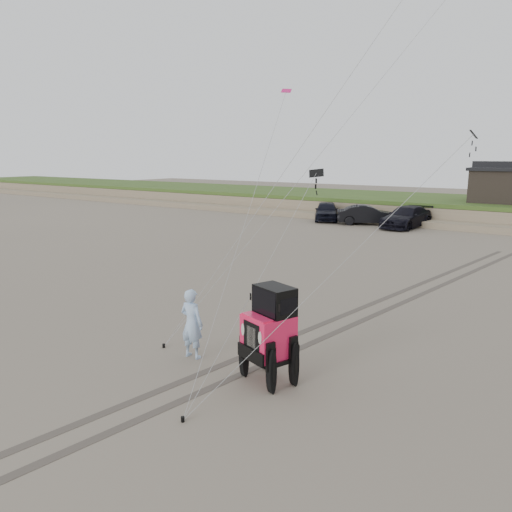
# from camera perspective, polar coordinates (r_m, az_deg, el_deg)

# --- Properties ---
(ground) EXTENTS (160.00, 160.00, 0.00)m
(ground) POSITION_cam_1_polar(r_m,az_deg,el_deg) (13.68, -7.99, -12.75)
(ground) COLOR #6B6054
(ground) RESTS_ON ground
(dune_ridge) EXTENTS (160.00, 14.25, 1.73)m
(dune_ridge) POSITION_cam_1_polar(r_m,az_deg,el_deg) (47.53, 24.78, 4.67)
(dune_ridge) COLOR #7A6B54
(dune_ridge) RESTS_ON ground
(truck_a) EXTENTS (3.90, 5.13, 1.63)m
(truck_a) POSITION_cam_1_polar(r_m,az_deg,el_deg) (43.84, 8.06, 5.11)
(truck_a) COLOR black
(truck_a) RESTS_ON ground
(truck_b) EXTENTS (4.98, 3.82, 1.58)m
(truck_b) POSITION_cam_1_polar(r_m,az_deg,el_deg) (41.81, 12.53, 4.61)
(truck_b) COLOR black
(truck_b) RESTS_ON ground
(truck_c) EXTENTS (2.93, 5.93, 1.66)m
(truck_c) POSITION_cam_1_polar(r_m,az_deg,el_deg) (40.75, 16.80, 4.28)
(truck_c) COLOR black
(truck_c) RESTS_ON ground
(jeep) EXTENTS (3.82, 5.68, 1.95)m
(jeep) POSITION_cam_1_polar(r_m,az_deg,el_deg) (12.56, 1.43, -10.06)
(jeep) COLOR #FF1E53
(jeep) RESTS_ON ground
(man) EXTENTS (0.75, 0.52, 1.98)m
(man) POSITION_cam_1_polar(r_m,az_deg,el_deg) (14.09, -7.35, -7.66)
(man) COLOR #8EB6DB
(man) RESTS_ON ground
(kite_flock) EXTENTS (8.77, 8.70, 9.01)m
(kite_flock) POSITION_cam_1_polar(r_m,az_deg,el_deg) (19.47, 19.25, 25.15)
(kite_flock) COLOR #D31A6C
(kite_flock) RESTS_ON ground
(stake_main) EXTENTS (0.08, 0.08, 0.12)m
(stake_main) POSITION_cam_1_polar(r_m,az_deg,el_deg) (15.20, -10.51, -10.05)
(stake_main) COLOR black
(stake_main) RESTS_ON ground
(stake_aux) EXTENTS (0.08, 0.08, 0.12)m
(stake_aux) POSITION_cam_1_polar(r_m,az_deg,el_deg) (11.29, -8.38, -17.97)
(stake_aux) COLOR black
(stake_aux) RESTS_ON ground
(tire_tracks) EXTENTS (5.22, 29.74, 0.01)m
(tire_tracks) POSITION_cam_1_polar(r_m,az_deg,el_deg) (19.09, 13.43, -5.86)
(tire_tracks) COLOR #4C443D
(tire_tracks) RESTS_ON ground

